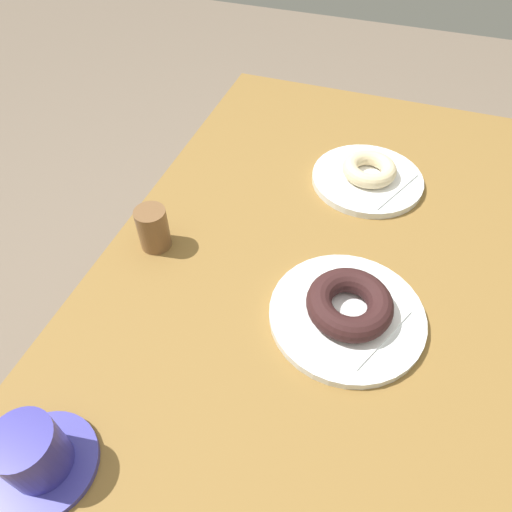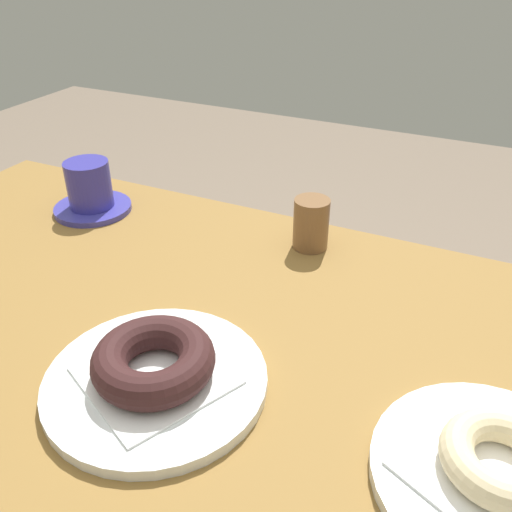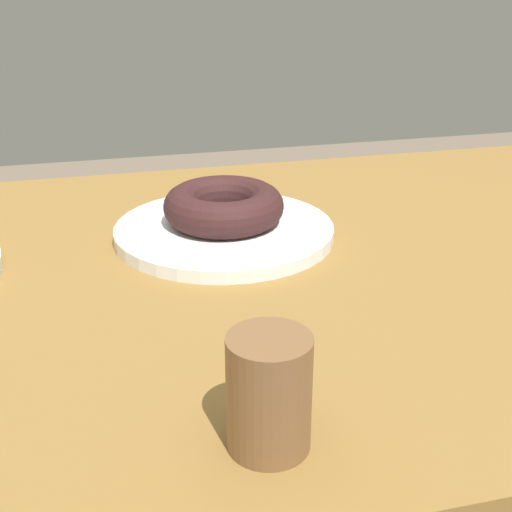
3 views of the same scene
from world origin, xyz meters
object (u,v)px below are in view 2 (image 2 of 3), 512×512
(plate_chocolate_ring, at_px, (156,381))
(donut_chocolate_ring, at_px, (154,360))
(coffee_cup, at_px, (90,190))
(plate_sugar_ring, at_px, (496,478))
(sugar_jar, at_px, (311,224))
(donut_sugar_ring, at_px, (502,459))

(plate_chocolate_ring, distance_m, donut_chocolate_ring, 0.03)
(plate_chocolate_ring, height_order, coffee_cup, coffee_cup)
(plate_sugar_ring, distance_m, sugar_jar, 0.41)
(coffee_cup, distance_m, sugar_jar, 0.36)
(donut_chocolate_ring, xyz_separation_m, sugar_jar, (-0.04, -0.33, 0.00))
(donut_sugar_ring, height_order, sugar_jar, sugar_jar)
(donut_chocolate_ring, distance_m, sugar_jar, 0.33)
(donut_sugar_ring, height_order, donut_chocolate_ring, donut_chocolate_ring)
(plate_chocolate_ring, bearing_deg, donut_sugar_ring, -175.16)
(donut_sugar_ring, height_order, plate_chocolate_ring, donut_sugar_ring)
(plate_sugar_ring, relative_size, donut_sugar_ring, 2.08)
(donut_sugar_ring, distance_m, coffee_cup, 0.68)
(donut_sugar_ring, relative_size, plate_chocolate_ring, 0.45)
(sugar_jar, bearing_deg, donut_chocolate_ring, 82.86)
(sugar_jar, bearing_deg, plate_chocolate_ring, 82.86)
(plate_chocolate_ring, relative_size, sugar_jar, 3.03)
(plate_chocolate_ring, xyz_separation_m, donut_chocolate_ring, (0.00, 0.00, 0.03))
(plate_sugar_ring, bearing_deg, donut_chocolate_ring, 4.84)
(coffee_cup, xyz_separation_m, sugar_jar, (-0.36, -0.04, 0.00))
(donut_chocolate_ring, bearing_deg, plate_sugar_ring, -175.16)
(donut_sugar_ring, bearing_deg, coffee_cup, -22.10)
(plate_chocolate_ring, height_order, sugar_jar, sugar_jar)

